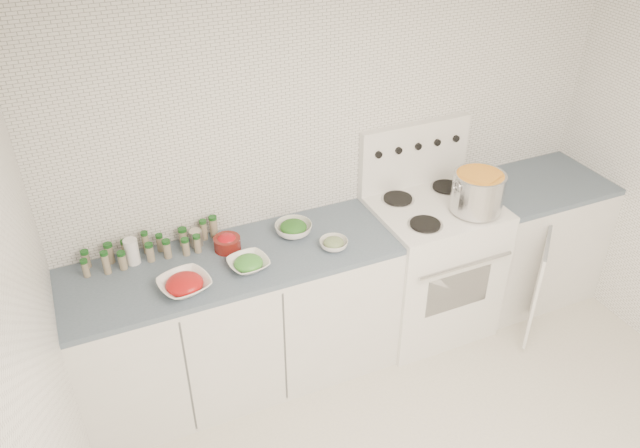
{
  "coord_description": "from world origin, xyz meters",
  "views": [
    {
      "loc": [
        -1.5,
        -1.53,
        2.93
      ],
      "look_at": [
        -0.32,
        1.14,
        1.03
      ],
      "focal_mm": 35.0,
      "sensor_mm": 36.0,
      "label": 1
    }
  ],
  "objects": [
    {
      "name": "bowl_tomato",
      "position": [
        -1.12,
        1.04,
        0.94
      ],
      "size": [
        0.31,
        0.31,
        0.09
      ],
      "color": "white",
      "rests_on": "counter_left"
    },
    {
      "name": "counter_right",
      "position": [
        1.3,
        1.19,
        0.45
      ],
      "size": [
        0.89,
        0.91,
        0.9
      ],
      "color": "white",
      "rests_on": "ground"
    },
    {
      "name": "stove",
      "position": [
        0.48,
        1.19,
        0.5
      ],
      "size": [
        0.76,
        0.7,
        1.36
      ],
      "color": "white",
      "rests_on": "ground"
    },
    {
      "name": "stock_pot",
      "position": [
        0.66,
        1.03,
        1.08
      ],
      "size": [
        0.33,
        0.31,
        0.24
      ],
      "rotation": [
        0.0,
        0.0,
        -0.09
      ],
      "color": "silver",
      "rests_on": "stove"
    },
    {
      "name": "room_walls",
      "position": [
        0.0,
        0.0,
        1.56
      ],
      "size": [
        3.54,
        3.04,
        2.52
      ],
      "color": "white",
      "rests_on": "ground"
    },
    {
      "name": "bowl_zucchini",
      "position": [
        -0.27,
        1.06,
        0.93
      ],
      "size": [
        0.2,
        0.2,
        0.06
      ],
      "color": "white",
      "rests_on": "counter_left"
    },
    {
      "name": "bowl_broccoli",
      "position": [
        -0.42,
        1.29,
        0.94
      ],
      "size": [
        0.25,
        0.25,
        0.09
      ],
      "color": "white",
      "rests_on": "counter_left"
    },
    {
      "name": "spice_cluster",
      "position": [
        -1.21,
        1.4,
        0.96
      ],
      "size": [
        0.76,
        0.15,
        0.14
      ],
      "color": "gray",
      "rests_on": "counter_left"
    },
    {
      "name": "salt_canister",
      "position": [
        -1.32,
        1.38,
        0.97
      ],
      "size": [
        0.09,
        0.09,
        0.15
      ],
      "primitive_type": "cylinder",
      "rotation": [
        0.0,
        0.0,
        -0.16
      ],
      "color": "white",
      "rests_on": "counter_left"
    },
    {
      "name": "counter_left",
      "position": [
        -0.82,
        1.19,
        0.45
      ],
      "size": [
        1.85,
        0.62,
        0.9
      ],
      "color": "white",
      "rests_on": "ground"
    },
    {
      "name": "bowl_snowpea",
      "position": [
        -0.77,
        1.08,
        0.93
      ],
      "size": [
        0.24,
        0.24,
        0.07
      ],
      "color": "white",
      "rests_on": "counter_left"
    },
    {
      "name": "tin_can",
      "position": [
        -0.97,
        1.41,
        0.95
      ],
      "size": [
        0.08,
        0.08,
        0.1
      ],
      "primitive_type": "cylinder",
      "rotation": [
        0.0,
        0.0,
        -0.04
      ],
      "color": "#B0A495",
      "rests_on": "counter_left"
    },
    {
      "name": "bowl_pepper",
      "position": [
        -0.82,
        1.3,
        0.95
      ],
      "size": [
        0.15,
        0.15,
        0.09
      ],
      "color": "maroon",
      "rests_on": "counter_left"
    }
  ]
}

